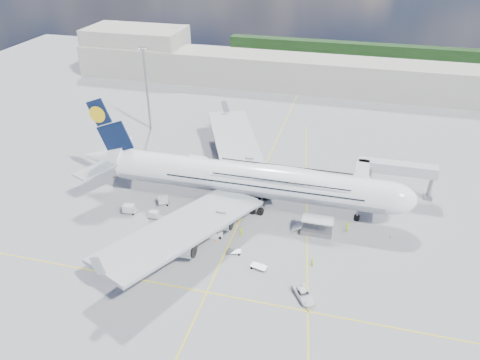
% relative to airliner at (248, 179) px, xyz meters
% --- Properties ---
extents(ground, '(300.00, 300.00, 0.00)m').
position_rel_airliner_xyz_m(ground, '(-0.26, -10.00, -6.87)').
color(ground, gray).
rests_on(ground, ground).
extents(taxi_line_main, '(0.25, 220.00, 0.01)m').
position_rel_airliner_xyz_m(taxi_line_main, '(-0.26, -10.00, -6.86)').
color(taxi_line_main, yellow).
rests_on(taxi_line_main, ground).
extents(taxi_line_cross, '(120.00, 0.25, 0.01)m').
position_rel_airliner_xyz_m(taxi_line_cross, '(-0.26, -30.00, -6.86)').
color(taxi_line_cross, yellow).
rests_on(taxi_line_cross, ground).
extents(taxi_line_diag, '(14.16, 99.06, 0.01)m').
position_rel_airliner_xyz_m(taxi_line_diag, '(13.74, -0.00, -6.86)').
color(taxi_line_diag, yellow).
rests_on(taxi_line_diag, ground).
extents(airliner, '(77.26, 79.15, 23.71)m').
position_rel_airliner_xyz_m(airliner, '(0.00, 0.00, 0.00)').
color(airliner, white).
rests_on(airliner, ground).
extents(jet_bridge, '(18.80, 12.10, 8.50)m').
position_rel_airliner_xyz_m(jet_bridge, '(29.55, 10.94, -0.02)').
color(jet_bridge, '#B7B7BC').
rests_on(jet_bridge, ground).
extents(cargo_loader, '(8.53, 3.20, 3.67)m').
position_rel_airliner_xyz_m(cargo_loader, '(16.56, -7.11, -5.62)').
color(cargo_loader, silver).
rests_on(cargo_loader, ground).
extents(light_mast, '(3.00, 0.70, 25.50)m').
position_rel_airliner_xyz_m(light_mast, '(-40.26, 35.00, 6.34)').
color(light_mast, gray).
rests_on(light_mast, ground).
extents(terminal, '(180.00, 16.00, 12.00)m').
position_rel_airliner_xyz_m(terminal, '(-0.26, 85.00, -0.87)').
color(terminal, '#B2AD9E').
rests_on(terminal, ground).
extents(hangar, '(40.00, 22.00, 18.00)m').
position_rel_airliner_xyz_m(hangar, '(-70.26, 90.00, 2.13)').
color(hangar, '#B2AD9E').
rests_on(hangar, ground).
extents(tree_line, '(160.00, 6.00, 8.00)m').
position_rel_airliner_xyz_m(tree_line, '(39.74, 130.00, -2.87)').
color(tree_line, '#193814').
rests_on(tree_line, ground).
extents(dolly_row_a, '(3.49, 2.18, 2.08)m').
position_rel_airliner_xyz_m(dolly_row_a, '(-25.35, -10.20, -5.75)').
color(dolly_row_a, gray).
rests_on(dolly_row_a, ground).
extents(dolly_row_b, '(2.80, 1.55, 1.75)m').
position_rel_airliner_xyz_m(dolly_row_b, '(-18.97, -10.69, -5.93)').
color(dolly_row_b, gray).
rests_on(dolly_row_b, ground).
extents(dolly_row_c, '(3.03, 2.29, 0.40)m').
position_rel_airliner_xyz_m(dolly_row_c, '(-9.53, -12.10, -6.56)').
color(dolly_row_c, gray).
rests_on(dolly_row_c, ground).
extents(dolly_back, '(3.45, 2.95, 1.93)m').
position_rel_airliner_xyz_m(dolly_back, '(-19.23, -4.79, -5.83)').
color(dolly_back, gray).
rests_on(dolly_back, ground).
extents(dolly_nose_far, '(3.47, 2.37, 0.46)m').
position_rel_airliner_xyz_m(dolly_nose_far, '(7.33, -21.16, -6.51)').
color(dolly_nose_far, gray).
rests_on(dolly_nose_far, ground).
extents(dolly_nose_near, '(3.15, 2.31, 0.41)m').
position_rel_airliner_xyz_m(dolly_nose_near, '(1.55, -17.97, -6.55)').
color(dolly_nose_near, gray).
rests_on(dolly_nose_near, ground).
extents(baggage_tug, '(2.97, 1.94, 1.71)m').
position_rel_airliner_xyz_m(baggage_tug, '(-3.48, -13.84, -6.11)').
color(baggage_tug, silver).
rests_on(baggage_tug, ground).
extents(catering_truck_inner, '(6.90, 2.89, 4.07)m').
position_rel_airliner_xyz_m(catering_truck_inner, '(-16.03, 12.09, -4.95)').
color(catering_truck_inner, gray).
rests_on(catering_truck_inner, ground).
extents(catering_truck_outer, '(6.82, 5.27, 3.75)m').
position_rel_airliner_xyz_m(catering_truck_outer, '(-14.60, 31.98, -5.13)').
color(catering_truck_outer, gray).
rests_on(catering_truck_outer, ground).
extents(service_van, '(5.18, 5.93, 1.52)m').
position_rel_airliner_xyz_m(service_van, '(16.78, -26.89, -6.11)').
color(service_van, white).
rests_on(service_van, ground).
extents(crew_nose, '(0.74, 0.67, 1.70)m').
position_rel_airliner_xyz_m(crew_nose, '(22.94, -5.12, -6.02)').
color(crew_nose, '#AEDE17').
rests_on(crew_nose, ground).
extents(crew_loader, '(0.94, 0.91, 1.52)m').
position_rel_airliner_xyz_m(crew_loader, '(22.97, -3.32, -6.11)').
color(crew_loader, '#E6FF1A').
rests_on(crew_loader, ground).
extents(crew_wing, '(0.58, 1.06, 1.72)m').
position_rel_airliner_xyz_m(crew_wing, '(-6.82, -9.66, -6.01)').
color(crew_wing, '#E7F619').
rests_on(crew_wing, ground).
extents(crew_van, '(0.74, 0.92, 1.65)m').
position_rel_airliner_xyz_m(crew_van, '(17.10, -17.82, -6.04)').
color(crew_van, '#A0F519').
rests_on(crew_van, ground).
extents(crew_tug, '(1.31, 0.96, 1.82)m').
position_rel_airliner_xyz_m(crew_tug, '(1.43, -12.14, -5.96)').
color(crew_tug, '#DCEE19').
rests_on(crew_tug, ground).
extents(cone_nose, '(0.38, 0.38, 0.48)m').
position_rel_airliner_xyz_m(cone_nose, '(31.91, -4.84, -6.64)').
color(cone_nose, orange).
rests_on(cone_nose, ground).
extents(cone_wing_left_inner, '(0.42, 0.42, 0.54)m').
position_rel_airliner_xyz_m(cone_wing_left_inner, '(-10.31, 7.08, -6.61)').
color(cone_wing_left_inner, orange).
rests_on(cone_wing_left_inner, ground).
extents(cone_wing_left_outer, '(0.50, 0.50, 0.64)m').
position_rel_airliner_xyz_m(cone_wing_left_outer, '(-9.58, 29.77, -6.56)').
color(cone_wing_left_outer, orange).
rests_on(cone_wing_left_outer, ground).
extents(cone_wing_right_inner, '(0.44, 0.44, 0.56)m').
position_rel_airliner_xyz_m(cone_wing_right_inner, '(-3.14, -15.27, -6.60)').
color(cone_wing_right_inner, orange).
rests_on(cone_wing_right_inner, ground).
extents(cone_wing_right_outer, '(0.48, 0.48, 0.61)m').
position_rel_airliner_xyz_m(cone_wing_right_outer, '(-6.35, -20.30, -6.57)').
color(cone_wing_right_outer, orange).
rests_on(cone_wing_right_outer, ground).
extents(cone_tail, '(0.38, 0.38, 0.48)m').
position_rel_airliner_xyz_m(cone_tail, '(-36.67, 3.48, -6.64)').
color(cone_tail, orange).
rests_on(cone_tail, ground).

